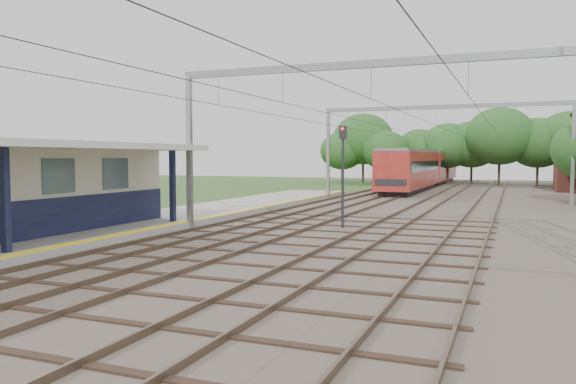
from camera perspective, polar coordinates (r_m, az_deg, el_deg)
The scene contains 8 objects.
ballast_bed at distance 36.92m, azimuth 15.04°, elevation -1.54°, with size 18.00×90.00×0.10m, color #473D33.
platform at distance 26.15m, azimuth -15.74°, elevation -3.32°, with size 5.00×52.00×0.35m, color gray.
yellow_stripe at distance 24.82m, azimuth -11.63°, elevation -3.21°, with size 0.45×52.00×0.01m, color yellow.
rail_tracks at distance 37.29m, azimuth 11.23°, elevation -1.25°, with size 11.80×88.00×0.15m.
catenary_system at distance 32.27m, azimuth 13.08°, elevation 7.48°, with size 17.22×88.00×7.00m.
tree_band at distance 63.82m, azimuth 17.95°, elevation 4.87°, with size 31.72×30.88×8.82m.
train at distance 62.49m, azimuth 13.80°, elevation 2.44°, with size 2.96×36.85×3.88m.
signal_post at distance 25.03m, azimuth 5.59°, elevation 2.95°, with size 0.34×0.29×4.64m.
Camera 1 is at (8.43, -6.51, 3.23)m, focal length 35.00 mm.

